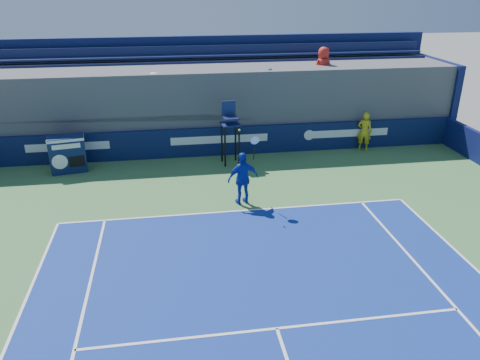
{
  "coord_description": "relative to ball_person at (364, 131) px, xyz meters",
  "views": [
    {
      "loc": [
        -1.95,
        -1.18,
        6.79
      ],
      "look_at": [
        0.0,
        11.5,
        1.25
      ],
      "focal_mm": 35.0,
      "sensor_mm": 36.0,
      "label": 1
    }
  ],
  "objects": [
    {
      "name": "ball_person",
      "position": [
        0.0,
        0.0,
        0.0
      ],
      "size": [
        0.71,
        0.61,
        1.66
      ],
      "primitive_type": "imported",
      "rotation": [
        0.0,
        0.0,
        2.71
      ],
      "color": "gold",
      "rests_on": "apron"
    },
    {
      "name": "back_hoarding",
      "position": [
        -6.15,
        0.33,
        -0.24
      ],
      "size": [
        20.4,
        0.21,
        1.2
      ],
      "color": "#0B1640",
      "rests_on": "ground"
    },
    {
      "name": "match_clock",
      "position": [
        -12.01,
        -0.58,
        -0.1
      ],
      "size": [
        1.43,
        0.94,
        1.4
      ],
      "color": "#0E1B47",
      "rests_on": "ground"
    },
    {
      "name": "umpire_chair",
      "position": [
        -5.83,
        -0.67,
        0.69
      ],
      "size": [
        0.77,
        0.77,
        2.48
      ],
      "color": "black",
      "rests_on": "ground"
    },
    {
      "name": "tennis_player",
      "position": [
        -5.91,
        -4.34,
        0.06
      ],
      "size": [
        1.1,
        0.64,
        2.57
      ],
      "color": "#142EA7",
      "rests_on": "apron"
    },
    {
      "name": "stadium_seating",
      "position": [
        -6.15,
        2.38,
        1.0
      ],
      "size": [
        21.0,
        4.05,
        4.4
      ],
      "color": "#515156",
      "rests_on": "ground"
    }
  ]
}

